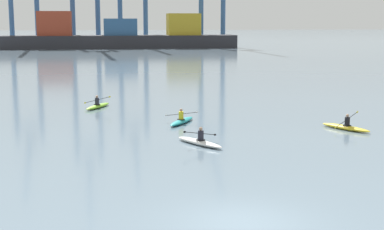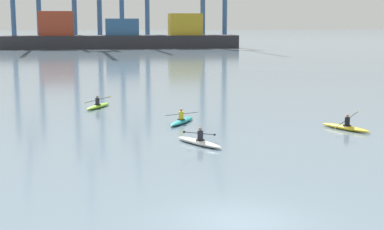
# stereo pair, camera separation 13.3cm
# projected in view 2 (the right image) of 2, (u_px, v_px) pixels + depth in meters

# --- Properties ---
(ground_plane) EXTENTS (800.00, 800.00, 0.00)m
(ground_plane) POSITION_uv_depth(u_px,v_px,m) (239.00, 222.00, 18.27)
(ground_plane) COLOR slate
(container_barge) EXTENTS (54.68, 8.17, 8.60)m
(container_barge) POSITION_uv_depth(u_px,v_px,m) (121.00, 36.00, 134.73)
(container_barge) COLOR #28282D
(container_barge) RESTS_ON ground
(kayak_lime) EXTENTS (2.10, 3.29, 0.95)m
(kayak_lime) POSITION_uv_depth(u_px,v_px,m) (98.00, 106.00, 42.21)
(kayak_lime) COLOR #7ABC2D
(kayak_lime) RESTS_ON ground
(kayak_white) EXTENTS (2.24, 3.24, 0.95)m
(kayak_white) POSITION_uv_depth(u_px,v_px,m) (199.00, 142.00, 29.61)
(kayak_white) COLOR silver
(kayak_white) RESTS_ON ground
(kayak_yellow) EXTENTS (2.14, 3.28, 1.05)m
(kayak_yellow) POSITION_uv_depth(u_px,v_px,m) (346.00, 127.00, 33.70)
(kayak_yellow) COLOR yellow
(kayak_yellow) RESTS_ON ground
(kayak_teal) EXTENTS (2.25, 3.23, 0.95)m
(kayak_teal) POSITION_uv_depth(u_px,v_px,m) (182.00, 121.00, 35.83)
(kayak_teal) COLOR teal
(kayak_teal) RESTS_ON ground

